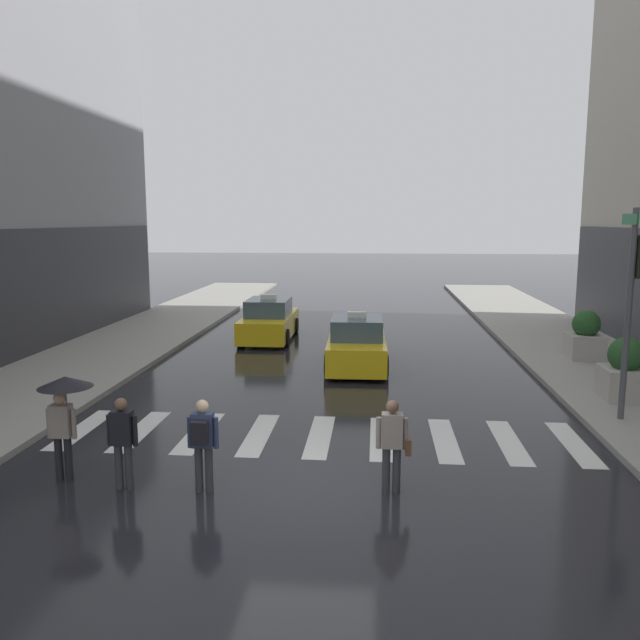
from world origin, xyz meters
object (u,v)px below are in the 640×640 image
taxi_lead (357,345)px  taxi_second (269,321)px  pedestrian_with_handbag (393,441)px  planter_mid_block (585,337)px  pedestrian_plain_coat (122,438)px  planter_near_corner (625,371)px  pedestrian_with_backpack (202,439)px  traffic_light_pole (635,285)px  pedestrian_with_umbrella (64,399)px

taxi_lead → taxi_second: 5.69m
pedestrian_with_handbag → planter_mid_block: 12.64m
pedestrian_plain_coat → planter_near_corner: planter_near_corner is taller
taxi_lead → planter_mid_block: bearing=9.5°
planter_near_corner → planter_mid_block: same height
taxi_lead → pedestrian_with_backpack: (-2.35, -9.81, 0.25)m
traffic_light_pole → planter_mid_block: size_ratio=3.00×
traffic_light_pole → planter_near_corner: 3.02m
traffic_light_pole → planter_near_corner: traffic_light_pole is taller
traffic_light_pole → pedestrian_with_umbrella: bearing=-159.9°
traffic_light_pole → pedestrian_with_backpack: bearing=-153.0°
pedestrian_with_handbag → taxi_lead: bearing=95.4°
taxi_lead → pedestrian_with_handbag: size_ratio=2.77×
taxi_lead → pedestrian_with_umbrella: bearing=-117.4°
taxi_second → pedestrian_with_backpack: bearing=-85.0°
taxi_second → pedestrian_plain_coat: (-0.18, -14.19, 0.21)m
taxi_lead → pedestrian_with_umbrella: pedestrian_with_umbrella is taller
taxi_lead → pedestrian_with_umbrella: 10.74m
pedestrian_plain_coat → planter_near_corner: 12.37m
taxi_second → taxi_lead: bearing=-50.8°
taxi_second → pedestrian_with_handbag: bearing=-72.1°
planter_near_corner → pedestrian_plain_coat: bearing=-150.1°
pedestrian_plain_coat → planter_near_corner: (10.73, 6.16, -0.07)m
taxi_second → pedestrian_plain_coat: 14.19m
pedestrian_with_umbrella → pedestrian_plain_coat: size_ratio=1.18×
pedestrian_with_umbrella → planter_near_corner: (11.89, 5.89, -0.64)m
pedestrian_with_handbag → pedestrian_plain_coat: bearing=-176.8°
pedestrian_with_umbrella → planter_mid_block: (12.44, 10.76, -0.64)m
taxi_lead → pedestrian_with_backpack: 10.09m
traffic_light_pole → pedestrian_with_handbag: (-5.44, -4.15, -2.32)m
pedestrian_with_umbrella → planter_near_corner: 13.28m
pedestrian_with_handbag → pedestrian_plain_coat: 4.69m
pedestrian_plain_coat → planter_mid_block: 15.78m
taxi_lead → planter_mid_block: taxi_lead is taller
pedestrian_with_backpack → planter_near_corner: planter_near_corner is taller
pedestrian_with_umbrella → taxi_lead: bearing=62.6°
pedestrian_with_umbrella → planter_mid_block: 16.47m
pedestrian_with_umbrella → taxi_second: bearing=84.5°
taxi_second → pedestrian_with_handbag: 14.64m
pedestrian_with_handbag → traffic_light_pole: bearing=37.3°
taxi_second → planter_near_corner: 13.26m
pedestrian_with_backpack → planter_near_corner: (9.30, 6.18, -0.10)m
planter_mid_block → pedestrian_with_backpack: bearing=-131.7°
pedestrian_with_handbag → planter_near_corner: 8.45m
planter_near_corner → planter_mid_block: (0.55, 4.88, 0.00)m
traffic_light_pole → planter_mid_block: 7.14m
taxi_lead → taxi_second: same height
pedestrian_with_umbrella → pedestrian_plain_coat: (1.16, -0.28, -0.58)m
pedestrian_plain_coat → taxi_second: bearing=89.3°
taxi_lead → pedestrian_with_backpack: bearing=-103.5°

